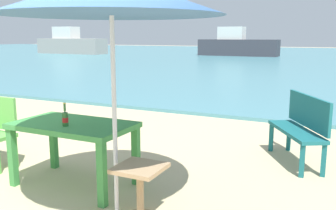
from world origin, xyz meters
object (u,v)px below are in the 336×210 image
at_px(boat_cargo_ship, 237,45).
at_px(side_table_wood, 140,185).
at_px(picnic_table_green, 73,132).
at_px(bench_teal_center, 301,125).
at_px(boat_tanker, 71,44).
at_px(beer_bottle_amber, 65,118).

bearing_deg(boat_cargo_ship, side_table_wood, -76.14).
distance_m(picnic_table_green, side_table_wood, 1.23).
bearing_deg(boat_cargo_ship, bench_teal_center, -72.54).
relative_size(side_table_wood, boat_cargo_ship, 0.08).
bearing_deg(boat_tanker, bench_teal_center, -44.28).
relative_size(beer_bottle_amber, side_table_wood, 0.49).
distance_m(bench_teal_center, boat_cargo_ship, 27.41).
height_order(side_table_wood, boat_cargo_ship, boat_cargo_ship).
height_order(beer_bottle_amber, boat_tanker, boat_tanker).
relative_size(picnic_table_green, side_table_wood, 2.59).
bearing_deg(side_table_wood, bench_teal_center, 64.01).
bearing_deg(bench_teal_center, beer_bottle_amber, -136.28).
bearing_deg(side_table_wood, beer_bottle_amber, 167.73).
bearing_deg(boat_cargo_ship, picnic_table_green, -78.13).
distance_m(bench_teal_center, boat_tanker, 33.01).
height_order(beer_bottle_amber, side_table_wood, beer_bottle_amber).
bearing_deg(picnic_table_green, bench_teal_center, 41.17).
height_order(side_table_wood, boat_tanker, boat_tanker).
bearing_deg(bench_teal_center, side_table_wood, -115.99).
relative_size(boat_tanker, boat_cargo_ship, 1.04).
bearing_deg(side_table_wood, boat_cargo_ship, 103.86).
bearing_deg(beer_bottle_amber, boat_tanker, 130.26).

